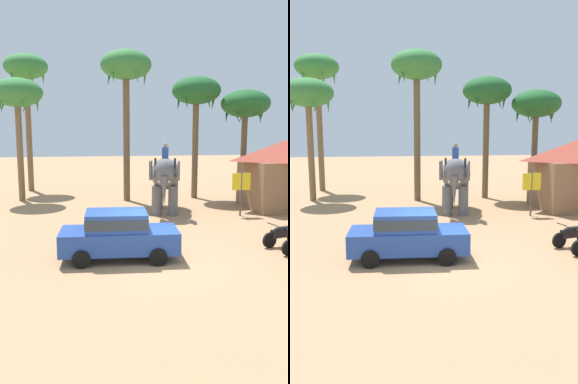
% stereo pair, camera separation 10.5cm
% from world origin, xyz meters
% --- Properties ---
extents(ground_plane, '(120.00, 120.00, 0.00)m').
position_xyz_m(ground_plane, '(0.00, 0.00, 0.00)').
color(ground_plane, tan).
extents(car_sedan_foreground, '(4.22, 2.11, 1.70)m').
position_xyz_m(car_sedan_foreground, '(-1.06, 0.71, 0.93)').
color(car_sedan_foreground, '#23479E').
rests_on(car_sedan_foreground, ground).
extents(elephant_with_mahout, '(2.41, 4.02, 3.88)m').
position_xyz_m(elephant_with_mahout, '(2.29, 8.02, 1.99)').
color(elephant_with_mahout, slate).
rests_on(elephant_with_mahout, ground).
extents(motorcycle_far_in_row, '(1.78, 0.63, 0.94)m').
position_xyz_m(motorcycle_far_in_row, '(5.41, 1.13, 0.46)').
color(motorcycle_far_in_row, black).
rests_on(motorcycle_far_in_row, ground).
extents(palm_tree_behind_elephant, '(3.20, 3.20, 7.82)m').
position_xyz_m(palm_tree_behind_elephant, '(-6.12, 13.27, 6.70)').
color(palm_tree_behind_elephant, brown).
rests_on(palm_tree_behind_elephant, ground).
extents(palm_tree_near_hut, '(3.20, 3.20, 8.06)m').
position_xyz_m(palm_tree_near_hut, '(5.34, 12.44, 6.92)').
color(palm_tree_near_hut, brown).
rests_on(palm_tree_near_hut, ground).
extents(palm_tree_left_of_road, '(3.20, 3.20, 9.51)m').
position_xyz_m(palm_tree_left_of_road, '(0.67, 12.19, 8.27)').
color(palm_tree_left_of_road, brown).
rests_on(palm_tree_left_of_road, ground).
extents(palm_tree_far_back, '(3.20, 3.20, 10.13)m').
position_xyz_m(palm_tree_far_back, '(-6.07, 17.73, 8.84)').
color(palm_tree_far_back, brown).
rests_on(palm_tree_far_back, ground).
extents(palm_tree_leaning_seaward, '(3.20, 3.20, 7.20)m').
position_xyz_m(palm_tree_leaning_seaward, '(8.49, 11.75, 6.12)').
color(palm_tree_leaning_seaward, brown).
rests_on(palm_tree_leaning_seaward, ground).
extents(roadside_hut, '(5.05, 4.26, 4.00)m').
position_xyz_m(roadside_hut, '(9.46, 8.10, 2.12)').
color(roadside_hut, '#8C6647').
rests_on(roadside_hut, ground).
extents(signboard_yellow, '(1.00, 0.10, 2.40)m').
position_xyz_m(signboard_yellow, '(6.09, 6.56, 1.69)').
color(signboard_yellow, '#4C4C51').
rests_on(signboard_yellow, ground).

